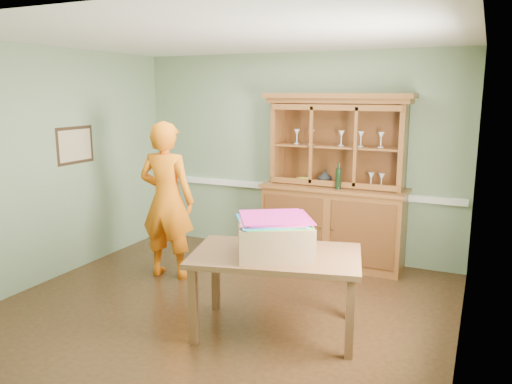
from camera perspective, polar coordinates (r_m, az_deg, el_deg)
The scene contains 14 objects.
floor at distance 5.36m, azimuth -3.43°, elevation -12.78°, with size 4.50×4.50×0.00m, color #4E2E19.
ceiling at distance 4.92m, azimuth -3.82°, elevation 17.27°, with size 4.50×4.50×0.00m, color white.
wall_back at distance 6.77m, azimuth 4.47°, elevation 4.21°, with size 4.50×4.50×0.00m, color gray.
wall_left at distance 6.34m, azimuth -21.84°, elevation 2.93°, with size 4.00×4.00×0.00m, color gray.
wall_right at distance 4.38m, azimuth 23.24°, elevation -0.65°, with size 4.00×4.00×0.00m, color gray.
wall_front at distance 3.38m, azimuth -19.94°, elevation -3.77°, with size 4.50×4.50×0.00m, color gray.
chair_rail at distance 6.82m, azimuth 4.33°, elevation 0.43°, with size 4.41×0.05×0.08m, color white.
framed_map at distance 6.51m, azimuth -19.93°, elevation 5.04°, with size 0.03×0.60×0.46m.
window_panel at distance 4.06m, azimuth 22.97°, elevation 0.63°, with size 0.03×0.96×1.36m.
china_hutch at distance 6.45m, azimuth 8.89°, elevation -1.55°, with size 1.85×0.61×2.17m.
dining_table at distance 4.59m, azimuth 2.29°, elevation -8.06°, with size 1.69×1.25×0.76m.
cardboard_box at distance 4.44m, azimuth 2.20°, elevation -5.48°, with size 0.65×0.52×0.30m, color #A77856.
kite_stack at distance 4.44m, azimuth 2.23°, elevation -3.14°, with size 0.77×0.77×0.04m.
person at distance 5.98m, azimuth -10.15°, elevation -0.95°, with size 0.68×0.45×1.87m, color orange.
Camera 1 is at (2.33, -4.30, 2.20)m, focal length 35.00 mm.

